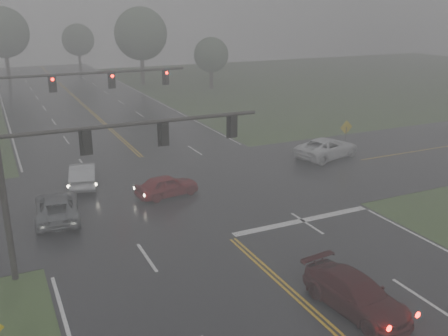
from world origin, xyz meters
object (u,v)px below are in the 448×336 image
sedan_red (167,196)px  signal_gantry_near (89,158)px  sedan_silver (84,185)px  pickup_white (326,158)px  sedan_maroon (354,310)px  signal_gantry_far (57,93)px  car_grey (58,219)px

sedan_red → signal_gantry_near: bearing=131.0°
sedan_red → signal_gantry_near: size_ratio=0.33×
sedan_silver → pickup_white: (18.30, -1.71, 0.00)m
pickup_white → sedan_maroon: bearing=131.8°
sedan_silver → signal_gantry_near: (-1.37, -10.80, 4.99)m
pickup_white → signal_gantry_near: (-19.67, -9.09, 4.99)m
signal_gantry_near → signal_gantry_far: size_ratio=0.82×
pickup_white → signal_gantry_far: size_ratio=0.38×
signal_gantry_near → sedan_maroon: bearing=-45.1°
car_grey → sedan_maroon: bearing=129.6°
signal_gantry_far → signal_gantry_near: bearing=-93.4°
sedan_maroon → signal_gantry_far: size_ratio=0.33×
sedan_red → car_grey: bearing=88.4°
sedan_maroon → sedan_red: 14.95m
car_grey → pickup_white: bearing=-164.5°
sedan_red → pickup_white: pickup_white is taller
sedan_silver → car_grey: 5.53m
car_grey → signal_gantry_far: signal_gantry_far is taller
car_grey → signal_gantry_far: size_ratio=0.34×
sedan_red → pickup_white: (13.99, 2.54, 0.00)m
signal_gantry_near → signal_gantry_far: signal_gantry_far is taller
sedan_maroon → signal_gantry_near: (-8.17, 8.19, 4.99)m
signal_gantry_near → signal_gantry_far: 16.68m
sedan_silver → signal_gantry_far: size_ratio=0.31×
sedan_maroon → signal_gantry_near: signal_gantry_near is taller
sedan_red → signal_gantry_far: signal_gantry_far is taller
sedan_red → signal_gantry_near: (-5.68, -6.55, 4.99)m
car_grey → signal_gantry_far: 12.22m
pickup_white → signal_gantry_far: signal_gantry_far is taller
signal_gantry_far → sedan_maroon: bearing=-73.9°
sedan_silver → signal_gantry_far: (-0.39, 5.86, 5.26)m
sedan_red → sedan_silver: size_ratio=0.87×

